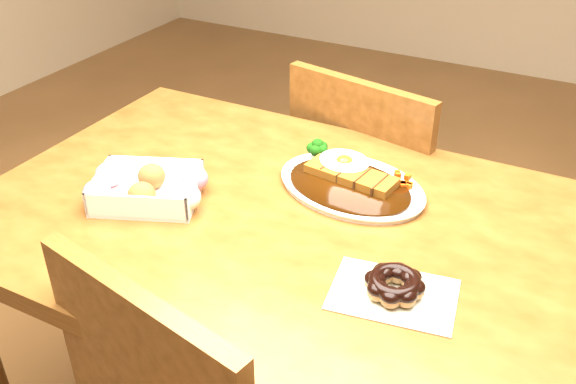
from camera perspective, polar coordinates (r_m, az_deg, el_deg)
The scene contains 5 objects.
table at distance 1.28m, azimuth -0.30°, elevation -5.76°, with size 1.20×0.80×0.75m.
chair_far at distance 1.78m, azimuth 7.98°, elevation -0.88°, with size 0.50×0.50×0.87m.
katsu_curry_plate at distance 1.31m, azimuth 5.55°, elevation 0.99°, with size 0.35×0.28×0.06m.
donut_box at distance 1.29m, azimuth -12.43°, elevation 0.45°, with size 0.24×0.22×0.06m.
pon_de_ring at distance 1.04m, azimuth 9.43°, elevation -8.20°, with size 0.22×0.17×0.04m.
Camera 1 is at (0.48, -0.90, 1.43)m, focal length 40.00 mm.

